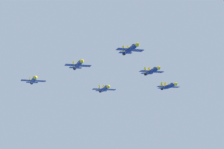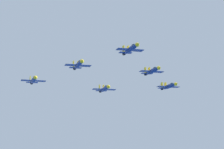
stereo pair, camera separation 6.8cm
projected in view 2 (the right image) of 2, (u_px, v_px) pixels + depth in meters
jet_lead at (131, 49)px, 157.75m from camera, size 15.46×13.10×3.78m
jet_left_wingman at (152, 71)px, 180.41m from camera, size 15.52×13.32×3.81m
jet_right_wingman at (78, 65)px, 171.38m from camera, size 15.79×13.75×3.90m
jet_left_outer at (169, 86)px, 203.22m from camera, size 16.31×13.89×4.00m
jet_right_outer at (34, 80)px, 184.83m from camera, size 16.06×13.64×3.93m
jet_slot_rear at (104, 89)px, 193.55m from camera, size 15.69×14.00×3.91m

